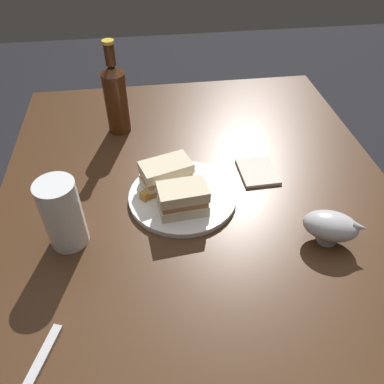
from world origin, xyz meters
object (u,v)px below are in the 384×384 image
sandwich_half_left (166,174)px  fork (32,378)px  plate (183,196)px  napkin (258,172)px  sandwich_half_right (183,199)px  gravy_boat (331,226)px  cider_bottle (116,97)px  pint_glass (64,218)px

sandwich_half_left → fork: size_ratio=0.73×
plate → napkin: size_ratio=2.29×
sandwich_half_right → gravy_boat: (-0.12, -0.29, -0.00)m
plate → sandwich_half_left: sandwich_half_left is taller
plate → sandwich_half_right: bearing=174.5°
sandwich_half_left → napkin: sandwich_half_left is taller
plate → fork: size_ratio=1.40×
napkin → fork: 0.66m
sandwich_half_right → fork: sandwich_half_right is taller
sandwich_half_left → sandwich_half_right: size_ratio=1.16×
gravy_boat → napkin: (0.24, 0.09, -0.04)m
sandwich_half_left → cider_bottle: cider_bottle is taller
pint_glass → cider_bottle: size_ratio=0.60×
cider_bottle → plate: bearing=-155.4°
gravy_boat → fork: bearing=110.3°
pint_glass → fork: bearing=173.4°
plate → gravy_boat: bearing=-120.7°
pint_glass → gravy_boat: bearing=-97.8°
pint_glass → sandwich_half_right: bearing=-79.8°
cider_bottle → napkin: cider_bottle is taller
gravy_boat → fork: 0.61m
sandwich_half_left → cider_bottle: bearing=22.0°
gravy_boat → fork: (-0.21, 0.57, -0.04)m
gravy_boat → fork: gravy_boat is taller
sandwich_half_left → fork: bearing=149.2°
plate → pint_glass: bearing=111.0°
sandwich_half_right → cider_bottle: (0.37, 0.14, 0.06)m
cider_bottle → fork: size_ratio=1.44×
plate → pint_glass: 0.27m
gravy_boat → cider_bottle: size_ratio=0.51×
cider_bottle → sandwich_half_right: bearing=-159.2°
pint_glass → gravy_boat: 0.54m
sandwich_half_right → plate: bearing=-5.5°
cider_bottle → napkin: size_ratio=2.36×
sandwich_half_left → plate: bearing=-140.3°
sandwich_half_right → pint_glass: bearing=100.2°
pint_glass → fork: 0.29m
gravy_boat → napkin: bearing=19.9°
cider_bottle → fork: 0.71m
sandwich_half_left → cider_bottle: 0.30m
sandwich_half_left → sandwich_half_right: (-0.09, -0.03, 0.00)m
napkin → plate: bearing=108.6°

